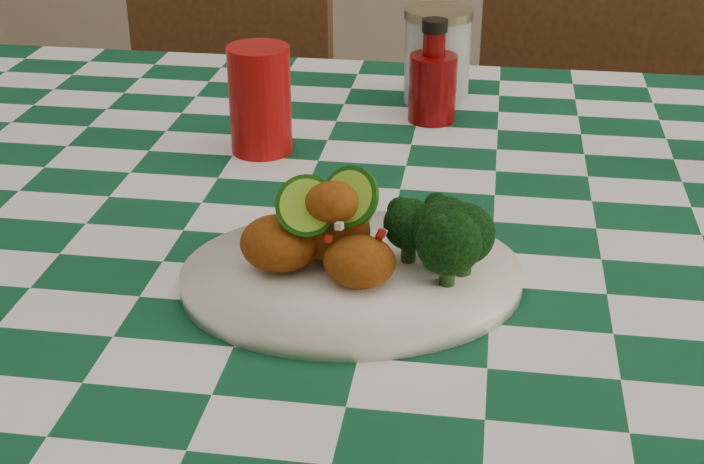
% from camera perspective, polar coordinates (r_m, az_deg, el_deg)
% --- Properties ---
extents(plate, '(0.35, 0.30, 0.02)m').
position_cam_1_polar(plate, '(0.88, -0.00, -2.67)').
color(plate, white).
rests_on(plate, dining_table).
extents(fried_chicken_pile, '(0.13, 0.10, 0.08)m').
position_cam_1_polar(fried_chicken_pile, '(0.86, -1.04, 0.37)').
color(fried_chicken_pile, '#8C430D').
rests_on(fried_chicken_pile, plate).
extents(broccoli_side, '(0.09, 0.09, 0.07)m').
position_cam_1_polar(broccoli_side, '(0.86, 4.96, -0.15)').
color(broccoli_side, black).
rests_on(broccoli_side, plate).
extents(red_tumbler, '(0.07, 0.07, 0.13)m').
position_cam_1_polar(red_tumbler, '(1.15, -5.37, 7.66)').
color(red_tumbler, '#9F0908').
rests_on(red_tumbler, dining_table).
extents(ketchup_bottle, '(0.06, 0.06, 0.13)m').
position_cam_1_polar(ketchup_bottle, '(1.25, 4.74, 9.32)').
color(ketchup_bottle, '#6C0506').
rests_on(ketchup_bottle, dining_table).
extents(mason_jar, '(0.09, 0.09, 0.13)m').
position_cam_1_polar(mason_jar, '(1.32, 4.98, 10.18)').
color(mason_jar, '#B2BCBA').
rests_on(mason_jar, dining_table).
extents(wooden_chair_left, '(0.44, 0.46, 0.88)m').
position_cam_1_polar(wooden_chair_left, '(1.88, -8.59, 2.01)').
color(wooden_chair_left, '#472814').
rests_on(wooden_chair_left, ground).
extents(wooden_chair_right, '(0.53, 0.55, 0.94)m').
position_cam_1_polar(wooden_chair_right, '(1.79, 11.88, 1.38)').
color(wooden_chair_right, '#472814').
rests_on(wooden_chair_right, ground).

